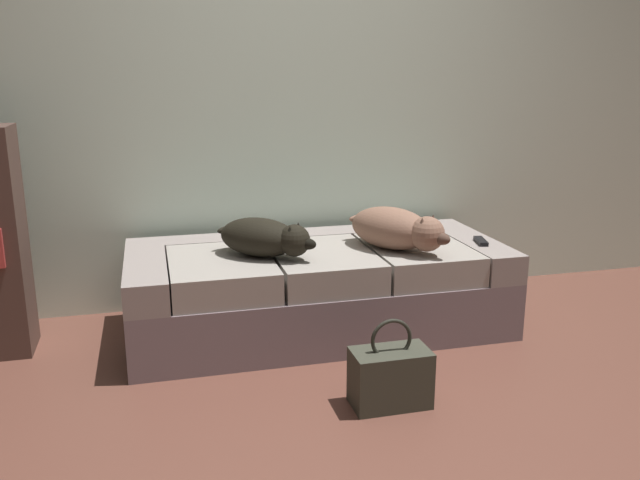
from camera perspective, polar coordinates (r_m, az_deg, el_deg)
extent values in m
plane|color=brown|center=(2.59, 6.39, -16.83)|extent=(10.00, 10.00, 0.00)
cube|color=silver|center=(3.86, -2.41, 15.35)|extent=(6.40, 0.10, 2.80)
cube|color=slate|center=(3.51, -0.21, -5.34)|extent=(1.95, 0.87, 0.30)
cube|color=gray|center=(3.35, -14.86, -2.82)|extent=(0.20, 0.87, 0.15)
cube|color=gray|center=(3.75, 12.82, -0.82)|extent=(0.20, 0.87, 0.15)
cube|color=gray|center=(3.76, -1.49, -0.41)|extent=(1.55, 0.20, 0.15)
cube|color=gray|center=(3.26, -8.57, -2.92)|extent=(0.50, 0.66, 0.15)
cube|color=gray|center=(3.35, 0.22, -2.28)|extent=(0.50, 0.66, 0.15)
cube|color=gray|center=(3.51, 8.37, -1.64)|extent=(0.50, 0.66, 0.15)
ellipsoid|color=black|center=(3.25, -5.33, 0.25)|extent=(0.47, 0.45, 0.19)
sphere|color=black|center=(3.16, -2.25, -0.05)|extent=(0.16, 0.16, 0.16)
ellipsoid|color=black|center=(3.13, -1.11, -0.35)|extent=(0.11, 0.10, 0.05)
cone|color=black|center=(3.18, -1.89, 1.15)|extent=(0.04, 0.04, 0.05)
cone|color=black|center=(3.11, -2.63, 0.82)|extent=(0.04, 0.04, 0.05)
ellipsoid|color=black|center=(3.39, -7.65, 0.93)|extent=(0.17, 0.10, 0.05)
ellipsoid|color=#845D49|center=(3.40, 6.14, 1.05)|extent=(0.48, 0.54, 0.21)
sphere|color=#845D49|center=(3.27, 9.26, 0.52)|extent=(0.17, 0.17, 0.17)
ellipsoid|color=#4F372C|center=(3.24, 10.42, 0.11)|extent=(0.11, 0.12, 0.06)
cone|color=#4F372C|center=(3.30, 9.77, 1.77)|extent=(0.04, 0.04, 0.05)
cone|color=#4F372C|center=(3.22, 8.84, 1.50)|extent=(0.04, 0.04, 0.05)
ellipsoid|color=#845D49|center=(3.56, 3.93, 1.90)|extent=(0.19, 0.06, 0.05)
cube|color=black|center=(3.60, 13.77, -0.10)|extent=(0.08, 0.16, 0.02)
cube|color=#393A2E|center=(2.77, 6.11, -11.79)|extent=(0.32, 0.18, 0.24)
torus|color=#282820|center=(2.70, 6.21, -8.55)|extent=(0.18, 0.02, 0.18)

